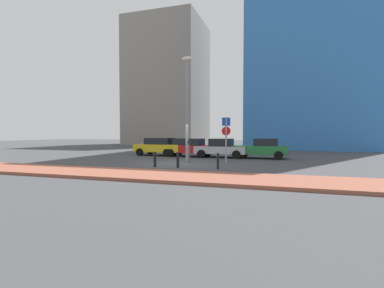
# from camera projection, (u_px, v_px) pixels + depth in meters

# --- Properties ---
(ground_plane) EXTENTS (120.00, 120.00, 0.00)m
(ground_plane) POSITION_uv_depth(u_px,v_px,m) (178.00, 164.00, 17.89)
(ground_plane) COLOR #424244
(sidewalk_brick) EXTENTS (40.00, 3.03, 0.14)m
(sidewalk_brick) POSITION_uv_depth(u_px,v_px,m) (137.00, 174.00, 12.82)
(sidewalk_brick) COLOR #93513D
(sidewalk_brick) RESTS_ON ground
(parked_car_yellow) EXTENTS (4.33, 2.22, 1.51)m
(parked_car_yellow) POSITION_uv_depth(u_px,v_px,m) (160.00, 146.00, 24.38)
(parked_car_yellow) COLOR gold
(parked_car_yellow) RESTS_ON ground
(parked_car_red) EXTENTS (4.43, 2.25, 1.48)m
(parked_car_red) POSITION_uv_depth(u_px,v_px,m) (188.00, 147.00, 23.54)
(parked_car_red) COLOR red
(parked_car_red) RESTS_ON ground
(parked_car_silver) EXTENTS (3.99, 2.02, 1.49)m
(parked_car_silver) POSITION_uv_depth(u_px,v_px,m) (221.00, 148.00, 22.44)
(parked_car_silver) COLOR #B7BABF
(parked_car_silver) RESTS_ON ground
(parked_car_green) EXTENTS (4.01, 2.00, 1.51)m
(parked_car_green) POSITION_uv_depth(u_px,v_px,m) (262.00, 148.00, 21.57)
(parked_car_green) COLOR #237238
(parked_car_green) RESTS_ON ground
(parking_sign_post) EXTENTS (0.59, 0.15, 3.00)m
(parking_sign_post) POSITION_uv_depth(u_px,v_px,m) (226.00, 134.00, 19.10)
(parking_sign_post) COLOR gray
(parking_sign_post) RESTS_ON ground
(parking_meter) EXTENTS (0.18, 0.14, 1.48)m
(parking_meter) POSITION_uv_depth(u_px,v_px,m) (189.00, 148.00, 18.38)
(parking_meter) COLOR #4C4C51
(parking_meter) RESTS_ON ground
(street_lamp) EXTENTS (0.70, 0.36, 7.00)m
(street_lamp) POSITION_uv_depth(u_px,v_px,m) (187.00, 100.00, 18.90)
(street_lamp) COLOR gray
(street_lamp) RESTS_ON ground
(traffic_bollard_near) EXTENTS (0.13, 0.13, 0.86)m
(traffic_bollard_near) POSITION_uv_depth(u_px,v_px,m) (218.00, 161.00, 15.22)
(traffic_bollard_near) COLOR black
(traffic_bollard_near) RESTS_ON ground
(traffic_bollard_mid) EXTENTS (0.15, 0.15, 0.85)m
(traffic_bollard_mid) POSITION_uv_depth(u_px,v_px,m) (155.00, 159.00, 16.26)
(traffic_bollard_mid) COLOR black
(traffic_bollard_mid) RESTS_ON ground
(traffic_bollard_far) EXTENTS (0.16, 0.16, 0.86)m
(traffic_bollard_far) POSITION_uv_depth(u_px,v_px,m) (178.00, 160.00, 15.86)
(traffic_bollard_far) COLOR black
(traffic_bollard_far) RESTS_ON ground
(building_colorful_midrise) EXTENTS (14.37, 15.11, 30.50)m
(building_colorful_midrise) POSITION_uv_depth(u_px,v_px,m) (307.00, 30.00, 36.74)
(building_colorful_midrise) COLOR #3372BF
(building_colorful_midrise) RESTS_ON ground
(building_under_construction) EXTENTS (11.81, 11.44, 20.51)m
(building_under_construction) POSITION_uv_depth(u_px,v_px,m) (168.00, 84.00, 48.35)
(building_under_construction) COLOR gray
(building_under_construction) RESTS_ON ground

